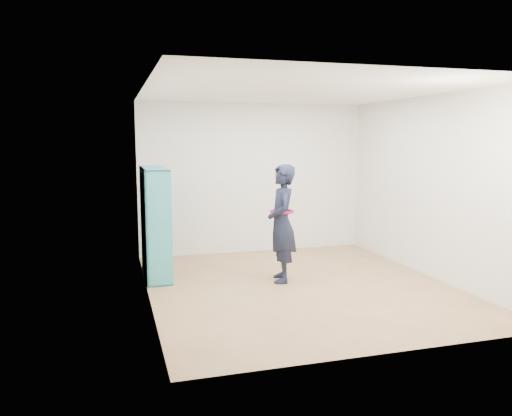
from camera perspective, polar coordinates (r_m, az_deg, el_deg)
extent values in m
plane|color=olive|center=(6.88, 4.99, -8.87)|extent=(4.50, 4.50, 0.00)
plane|color=white|center=(6.63, 5.26, 13.21)|extent=(4.50, 4.50, 0.00)
cube|color=silver|center=(6.19, -12.39, 1.39)|extent=(0.02, 4.50, 2.60)
cube|color=silver|center=(7.59, 19.35, 2.28)|extent=(0.02, 4.50, 2.60)
cube|color=silver|center=(8.75, -0.25, 3.40)|extent=(4.00, 0.02, 2.60)
cube|color=silver|center=(4.62, 15.32, -0.82)|extent=(4.00, 0.02, 2.60)
cube|color=teal|center=(6.77, -11.02, -2.40)|extent=(0.35, 0.02, 1.58)
cube|color=teal|center=(7.91, -11.80, -0.97)|extent=(0.35, 0.02, 1.58)
cube|color=teal|center=(7.50, -11.28, -7.49)|extent=(0.35, 1.18, 0.02)
cube|color=teal|center=(7.26, -11.60, 4.43)|extent=(0.35, 1.18, 0.02)
cube|color=teal|center=(7.33, -12.69, -1.68)|extent=(0.02, 1.18, 1.58)
cube|color=teal|center=(7.15, -11.31, -1.87)|extent=(0.32, 0.02, 1.53)
cube|color=teal|center=(7.53, -11.56, -1.40)|extent=(0.32, 0.02, 1.53)
cube|color=teal|center=(7.41, -11.36, -4.54)|extent=(0.32, 1.13, 0.02)
cube|color=teal|center=(7.34, -11.44, -1.63)|extent=(0.32, 1.13, 0.02)
cube|color=teal|center=(7.29, -11.52, 1.33)|extent=(0.32, 1.13, 0.02)
cube|color=beige|center=(7.12, -10.86, -7.76)|extent=(0.22, 0.14, 0.08)
cube|color=black|center=(6.96, -10.83, -4.28)|extent=(0.18, 0.16, 0.22)
cube|color=maroon|center=(6.90, -10.91, -1.28)|extent=(0.18, 0.16, 0.20)
cube|color=silver|center=(6.90, -11.10, 1.33)|extent=(0.22, 0.14, 0.06)
cube|color=navy|center=(7.41, -11.04, -6.47)|extent=(0.18, 0.16, 0.25)
cube|color=brown|center=(7.33, -11.12, -3.51)|extent=(0.18, 0.16, 0.27)
cube|color=#BFB28C|center=(7.33, -11.29, -1.22)|extent=(0.22, 0.14, 0.08)
cube|color=#26594C|center=(7.22, -11.28, 2.35)|extent=(0.18, 0.16, 0.24)
cube|color=beige|center=(7.78, -11.30, -5.80)|extent=(0.18, 0.16, 0.25)
cube|color=black|center=(7.76, -11.46, -3.58)|extent=(0.22, 0.14, 0.08)
cube|color=maroon|center=(7.63, -11.46, -0.08)|extent=(0.18, 0.16, 0.29)
cube|color=silver|center=(7.59, -11.53, 2.71)|extent=(0.18, 0.16, 0.27)
imported|color=black|center=(6.93, 2.97, -1.77)|extent=(0.51, 0.67, 1.64)
torus|color=#AC0D5C|center=(6.91, 2.98, -0.40)|extent=(0.40, 0.40, 0.04)
cube|color=silver|center=(6.99, 1.72, -0.78)|extent=(0.02, 0.09, 0.12)
cube|color=black|center=(6.99, 1.72, -0.78)|extent=(0.02, 0.08, 0.12)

